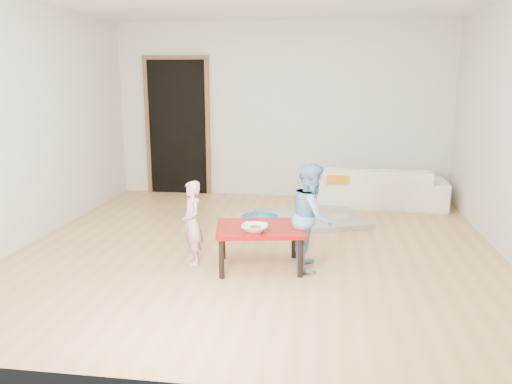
% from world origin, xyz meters
% --- Properties ---
extents(floor, '(5.00, 5.00, 0.01)m').
position_xyz_m(floor, '(0.00, 0.00, 0.00)').
color(floor, tan).
rests_on(floor, ground).
extents(back_wall, '(5.00, 0.02, 2.60)m').
position_xyz_m(back_wall, '(0.00, 2.50, 1.30)').
color(back_wall, silver).
rests_on(back_wall, floor).
extents(left_wall, '(0.02, 5.00, 2.60)m').
position_xyz_m(left_wall, '(-2.50, 0.00, 1.30)').
color(left_wall, silver).
rests_on(left_wall, floor).
extents(doorway, '(1.02, 0.08, 2.11)m').
position_xyz_m(doorway, '(-1.60, 2.48, 1.02)').
color(doorway, brown).
rests_on(doorway, back_wall).
extents(sofa, '(1.94, 0.83, 0.56)m').
position_xyz_m(sofa, '(1.39, 2.05, 0.28)').
color(sofa, white).
rests_on(sofa, floor).
extents(cushion, '(0.50, 0.46, 0.12)m').
position_xyz_m(cushion, '(0.90, 1.88, 0.43)').
color(cushion, orange).
rests_on(cushion, sofa).
extents(red_table, '(0.91, 0.74, 0.40)m').
position_xyz_m(red_table, '(0.09, -0.58, 0.20)').
color(red_table, '#910C07').
rests_on(red_table, floor).
extents(bowl, '(0.24, 0.24, 0.06)m').
position_xyz_m(bowl, '(0.06, -0.73, 0.43)').
color(bowl, white).
rests_on(bowl, red_table).
extents(broccoli, '(0.12, 0.12, 0.06)m').
position_xyz_m(broccoli, '(0.06, -0.73, 0.43)').
color(broccoli, '#2D5919').
rests_on(broccoli, red_table).
extents(child_pink, '(0.32, 0.35, 0.81)m').
position_xyz_m(child_pink, '(-0.57, -0.55, 0.41)').
color(child_pink, '#D15F85').
rests_on(child_pink, floor).
extents(child_blue, '(0.38, 0.49, 1.00)m').
position_xyz_m(child_blue, '(0.57, -0.50, 0.50)').
color(child_blue, '#5DA7D9').
rests_on(child_blue, floor).
extents(basin, '(0.45, 0.45, 0.14)m').
position_xyz_m(basin, '(-0.09, 0.73, 0.07)').
color(basin, teal).
rests_on(basin, floor).
extents(blanket, '(1.54, 1.42, 0.06)m').
position_xyz_m(blanket, '(0.53, 1.10, 0.03)').
color(blanket, '#BCB6A6').
rests_on(blanket, floor).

